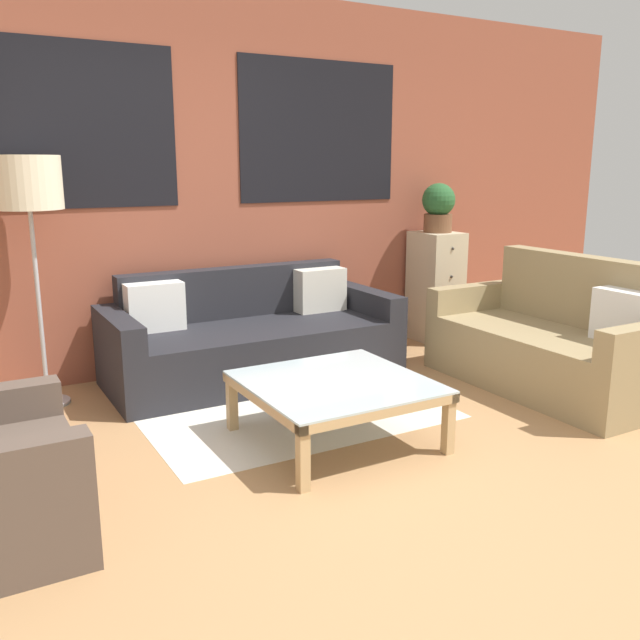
# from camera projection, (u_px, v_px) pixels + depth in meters

# --- Properties ---
(ground_plane) EXTENTS (16.00, 16.00, 0.00)m
(ground_plane) POSITION_uv_depth(u_px,v_px,m) (390.00, 485.00, 3.35)
(ground_plane) COLOR #AD7F51
(wall_back_brick) EXTENTS (8.40, 0.09, 2.80)m
(wall_back_brick) POSITION_uv_depth(u_px,v_px,m) (207.00, 183.00, 5.10)
(wall_back_brick) COLOR brown
(wall_back_brick) RESTS_ON ground_plane
(rug) EXTENTS (1.87, 1.40, 0.00)m
(rug) POSITION_uv_depth(u_px,v_px,m) (288.00, 408.00, 4.39)
(rug) COLOR silver
(rug) RESTS_ON ground_plane
(couch_dark) EXTENTS (2.11, 0.88, 0.78)m
(couch_dark) POSITION_uv_depth(u_px,v_px,m) (252.00, 340.00, 5.00)
(couch_dark) COLOR #232328
(couch_dark) RESTS_ON ground_plane
(settee_vintage) EXTENTS (0.80, 1.68, 0.92)m
(settee_vintage) POSITION_uv_depth(u_px,v_px,m) (552.00, 345.00, 4.75)
(settee_vintage) COLOR #99845B
(settee_vintage) RESTS_ON ground_plane
(coffee_table) EXTENTS (0.97, 0.97, 0.36)m
(coffee_table) POSITION_uv_depth(u_px,v_px,m) (336.00, 389.00, 3.81)
(coffee_table) COLOR silver
(coffee_table) RESTS_ON ground_plane
(floor_lamp) EXTENTS (0.41, 0.41, 1.60)m
(floor_lamp) POSITION_uv_depth(u_px,v_px,m) (28.00, 191.00, 4.16)
(floor_lamp) COLOR #B2B2B7
(floor_lamp) RESTS_ON ground_plane
(drawer_cabinet) EXTENTS (0.35, 0.44, 0.97)m
(drawer_cabinet) POSITION_uv_depth(u_px,v_px,m) (435.00, 287.00, 6.02)
(drawer_cabinet) COLOR #C6B793
(drawer_cabinet) RESTS_ON ground_plane
(potted_plant) EXTENTS (0.29, 0.29, 0.42)m
(potted_plant) POSITION_uv_depth(u_px,v_px,m) (438.00, 207.00, 5.86)
(potted_plant) COLOR brown
(potted_plant) RESTS_ON drawer_cabinet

